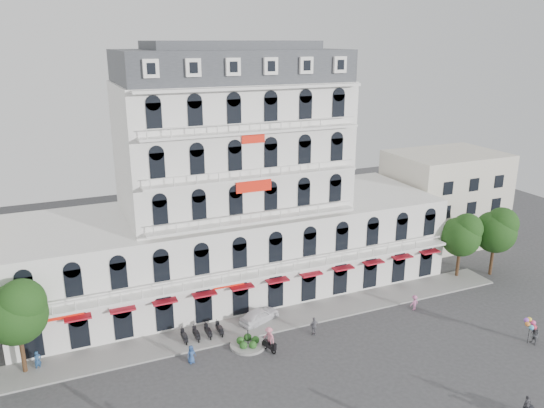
% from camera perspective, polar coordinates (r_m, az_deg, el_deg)
% --- Properties ---
extents(ground, '(120.00, 120.00, 0.00)m').
position_cam_1_polar(ground, '(44.94, 4.04, -17.94)').
color(ground, '#38383A').
rests_on(ground, ground).
extents(sidewalk, '(53.00, 4.00, 0.16)m').
position_cam_1_polar(sidewalk, '(51.77, -0.62, -12.63)').
color(sidewalk, gray).
rests_on(sidewalk, ground).
extents(main_building, '(45.00, 15.00, 25.80)m').
position_cam_1_polar(main_building, '(55.63, -4.24, 0.58)').
color(main_building, silver).
rests_on(main_building, ground).
extents(flank_building_east, '(14.00, 10.00, 12.00)m').
position_cam_1_polar(flank_building_east, '(73.34, 17.98, 0.66)').
color(flank_building_east, beige).
rests_on(flank_building_east, ground).
extents(traffic_island, '(3.20, 3.20, 1.60)m').
position_cam_1_polar(traffic_island, '(48.34, -2.60, -14.76)').
color(traffic_island, gray).
rests_on(traffic_island, ground).
extents(parked_scooter_row, '(4.40, 1.80, 1.10)m').
position_cam_1_polar(parked_scooter_row, '(49.89, -7.49, -14.15)').
color(parked_scooter_row, black).
rests_on(parked_scooter_row, ground).
extents(tree_west_inner, '(4.76, 4.76, 8.25)m').
position_cam_1_polar(tree_west_inner, '(46.67, -25.78, -10.23)').
color(tree_west_inner, '#382314').
rests_on(tree_west_inner, ground).
extents(tree_east_inner, '(4.40, 4.37, 7.57)m').
position_cam_1_polar(tree_east_inner, '(62.72, 19.74, -3.04)').
color(tree_east_inner, '#382314').
rests_on(tree_east_inner, ground).
extents(tree_east_outer, '(4.65, 4.65, 8.05)m').
position_cam_1_polar(tree_east_outer, '(64.67, 22.97, -2.49)').
color(tree_east_outer, '#382314').
rests_on(tree_east_outer, ground).
extents(parked_car, '(4.48, 3.07, 1.42)m').
position_cam_1_polar(parked_car, '(51.70, -1.38, -11.88)').
color(parked_car, white).
rests_on(parked_car, ground).
extents(rider_northeast, '(1.70, 0.57, 1.94)m').
position_cam_1_polar(rider_northeast, '(44.14, 25.68, -19.12)').
color(rider_northeast, black).
rests_on(rider_northeast, ground).
extents(rider_center, '(1.08, 1.63, 2.34)m').
position_cam_1_polar(rider_center, '(47.10, -0.32, -14.27)').
color(rider_center, black).
rests_on(rider_center, ground).
extents(pedestrian_left, '(0.87, 0.67, 1.60)m').
position_cam_1_polar(pedestrian_left, '(46.39, -8.68, -15.69)').
color(pedestrian_left, navy).
rests_on(pedestrian_left, ground).
extents(pedestrian_mid, '(1.07, 0.52, 1.76)m').
position_cam_1_polar(pedestrian_mid, '(49.76, 4.55, -12.95)').
color(pedestrian_mid, slate).
rests_on(pedestrian_mid, ground).
extents(pedestrian_right, '(1.09, 0.73, 1.57)m').
position_cam_1_polar(pedestrian_right, '(55.63, 15.06, -10.20)').
color(pedestrian_right, '#BB6394').
rests_on(pedestrian_right, ground).
extents(pedestrian_far, '(0.75, 0.67, 1.71)m').
position_cam_1_polar(pedestrian_far, '(48.91, -23.89, -15.16)').
color(pedestrian_far, navy).
rests_on(pedestrian_far, ground).
extents(balloon_vendor, '(1.32, 1.27, 2.45)m').
position_cam_1_polar(balloon_vendor, '(53.31, 26.29, -12.20)').
color(balloon_vendor, '#525459').
rests_on(balloon_vendor, ground).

